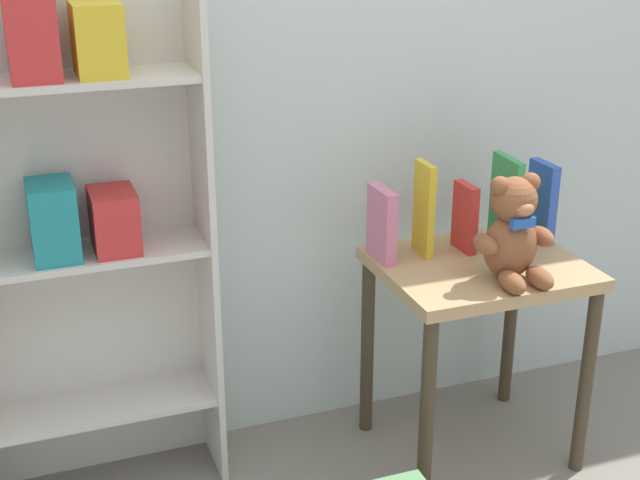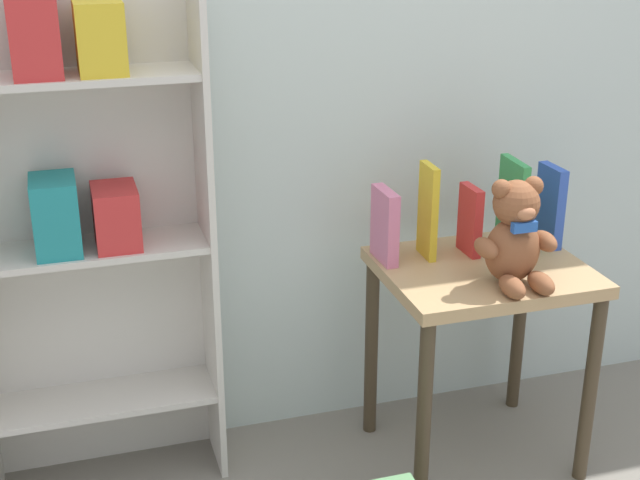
{
  "view_description": "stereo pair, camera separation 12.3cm",
  "coord_description": "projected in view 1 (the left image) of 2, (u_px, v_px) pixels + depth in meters",
  "views": [
    {
      "loc": [
        -0.98,
        -1.06,
        1.59
      ],
      "look_at": [
        -0.23,
        0.99,
        0.72
      ],
      "focal_mm": 50.0,
      "sensor_mm": 36.0,
      "label": 1
    },
    {
      "loc": [
        -0.87,
        -1.1,
        1.59
      ],
      "look_at": [
        -0.23,
        0.99,
        0.72
      ],
      "focal_mm": 50.0,
      "sensor_mm": 36.0,
      "label": 2
    }
  ],
  "objects": [
    {
      "name": "wall_back",
      "position": [
        360.0,
        17.0,
        2.5
      ],
      "size": [
        4.8,
        0.06,
        2.5
      ],
      "color": "silver",
      "rests_on": "ground_plane"
    },
    {
      "name": "bookshelf_side",
      "position": [
        82.0,
        218.0,
        2.29
      ],
      "size": [
        0.64,
        0.22,
        1.41
      ],
      "color": "beige",
      "rests_on": "ground_plane"
    },
    {
      "name": "display_table",
      "position": [
        478.0,
        296.0,
        2.53
      ],
      "size": [
        0.56,
        0.46,
        0.61
      ],
      "color": "tan",
      "rests_on": "ground_plane"
    },
    {
      "name": "teddy_bear",
      "position": [
        514.0,
        233.0,
        2.34
      ],
      "size": [
        0.22,
        0.2,
        0.29
      ],
      "color": "brown",
      "rests_on": "display_table"
    },
    {
      "name": "book_standing_pink",
      "position": [
        382.0,
        224.0,
        2.48
      ],
      "size": [
        0.04,
        0.13,
        0.21
      ],
      "primitive_type": "cube",
      "rotation": [
        0.0,
        0.0,
        0.02
      ],
      "color": "#D17093",
      "rests_on": "display_table"
    },
    {
      "name": "book_standing_yellow",
      "position": [
        424.0,
        209.0,
        2.5
      ],
      "size": [
        0.02,
        0.1,
        0.27
      ],
      "primitive_type": "cube",
      "rotation": [
        0.0,
        0.0,
        -0.02
      ],
      "color": "gold",
      "rests_on": "display_table"
    },
    {
      "name": "book_standing_red",
      "position": [
        465.0,
        217.0,
        2.54
      ],
      "size": [
        0.03,
        0.1,
        0.2
      ],
      "primitive_type": "cube",
      "rotation": [
        0.0,
        0.0,
        0.02
      ],
      "color": "red",
      "rests_on": "display_table"
    },
    {
      "name": "book_standing_green",
      "position": [
        506.0,
        202.0,
        2.56
      ],
      "size": [
        0.03,
        0.15,
        0.27
      ],
      "primitive_type": "cube",
      "rotation": [
        0.0,
        0.0,
        -0.04
      ],
      "color": "#33934C",
      "rests_on": "display_table"
    },
    {
      "name": "book_standing_blue",
      "position": [
        542.0,
        202.0,
        2.61
      ],
      "size": [
        0.03,
        0.12,
        0.24
      ],
      "primitive_type": "cube",
      "rotation": [
        0.0,
        0.0,
        0.03
      ],
      "color": "#2D51B7",
      "rests_on": "display_table"
    }
  ]
}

